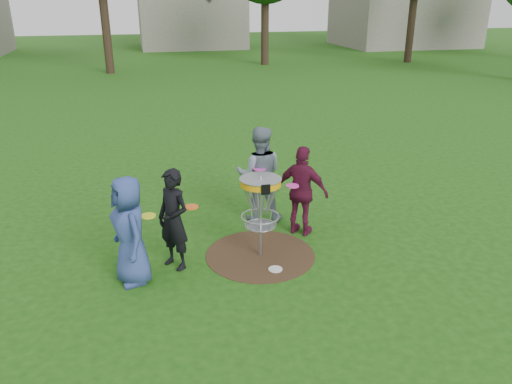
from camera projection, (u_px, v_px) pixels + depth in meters
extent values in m
plane|color=#19470F|center=(260.00, 255.00, 8.21)|extent=(100.00, 100.00, 0.00)
cylinder|color=#47331E|center=(260.00, 255.00, 8.21)|extent=(1.80, 1.80, 0.01)
imported|color=navy|center=(130.00, 231.00, 7.18)|extent=(0.75, 0.93, 1.65)
imported|color=black|center=(173.00, 220.00, 7.58)|extent=(0.66, 0.70, 1.60)
imported|color=slate|center=(259.00, 174.00, 9.19)|extent=(1.02, 0.88, 1.80)
imported|color=#54132C|center=(302.00, 191.00, 8.66)|extent=(0.97, 0.92, 1.62)
cylinder|color=silver|center=(275.00, 269.00, 7.76)|extent=(0.22, 0.22, 0.02)
cylinder|color=#9EA0A5|center=(260.00, 217.00, 7.96)|extent=(0.05, 0.05, 1.38)
cylinder|color=orange|center=(261.00, 182.00, 7.74)|extent=(0.64, 0.64, 0.10)
cylinder|color=#9EA0A5|center=(261.00, 179.00, 7.72)|extent=(0.66, 0.66, 0.01)
cube|color=black|center=(266.00, 190.00, 7.44)|extent=(0.14, 0.02, 0.16)
torus|color=#9EA0A5|center=(260.00, 216.00, 7.95)|extent=(0.62, 0.62, 0.02)
torus|color=#9EA0A5|center=(260.00, 225.00, 8.01)|extent=(0.50, 0.50, 0.02)
cylinder|color=#9EA0A5|center=(260.00, 226.00, 8.01)|extent=(0.44, 0.44, 0.01)
cylinder|color=yellow|center=(148.00, 216.00, 7.21)|extent=(0.22, 0.22, 0.02)
cylinder|color=#EC5B13|center=(191.00, 207.00, 7.58)|extent=(0.22, 0.22, 0.02)
cylinder|color=#DB39BA|center=(260.00, 169.00, 8.86)|extent=(0.22, 0.22, 0.02)
cylinder|color=#FF43BF|center=(292.00, 186.00, 8.40)|extent=(0.22, 0.22, 0.02)
cylinder|color=#38281C|center=(106.00, 28.00, 26.12)|extent=(0.46, 0.46, 4.62)
cylinder|color=#38281C|center=(265.00, 32.00, 29.59)|extent=(0.46, 0.46, 3.78)
cylinder|color=#38281C|center=(411.00, 27.00, 30.56)|extent=(0.46, 0.46, 4.20)
cube|color=gray|center=(191.00, 14.00, 39.55)|extent=(8.00, 7.00, 5.00)
cube|color=gray|center=(404.00, 7.00, 40.35)|extent=(10.00, 8.00, 6.00)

